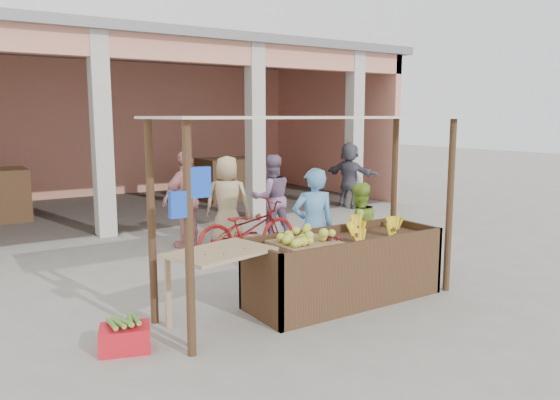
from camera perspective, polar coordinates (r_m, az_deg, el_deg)
ground at (r=7.01m, az=3.47°, el=-11.14°), size 60.00×60.00×0.00m
market_building at (r=14.77m, az=-17.64°, el=9.59°), size 14.40×6.40×4.20m
fruit_stall at (r=7.19m, az=6.74°, el=-7.34°), size 2.60×0.95×0.80m
stall_awning at (r=6.65m, az=3.22°, el=5.23°), size 4.09×1.35×2.39m
banana_heap at (r=7.39m, az=9.71°, el=-2.96°), size 1.11×0.60×0.20m
melon_tray at (r=6.73m, az=2.60°, el=-4.06°), size 0.76×0.66×0.20m
berry_heap at (r=6.86m, az=5.39°, el=-4.09°), size 0.40×0.33×0.13m
side_table at (r=6.19m, az=-6.23°, el=-6.54°), size 1.26×0.98×0.90m
papaya_pile at (r=6.13m, az=-6.27°, el=-4.45°), size 0.62×0.35×0.18m
red_crate at (r=5.98m, az=-15.89°, el=-13.74°), size 0.59×0.50×0.26m
plantain_bundle at (r=5.92m, az=-15.96°, el=-12.21°), size 0.41×0.29×0.08m
produce_sacks at (r=12.72m, az=-2.20°, el=-0.58°), size 1.06×0.79×0.64m
vendor_blue at (r=7.70m, az=3.51°, el=-2.41°), size 0.80×0.69×1.79m
vendor_green at (r=8.24m, az=8.15°, el=-2.80°), size 0.77×0.51×1.49m
motorcycle at (r=9.35m, az=-3.44°, el=-2.88°), size 0.75×1.94×1.00m
shopper_b at (r=10.05m, az=-9.68°, el=0.40°), size 1.21×0.82×1.89m
shopper_c at (r=10.02m, az=-5.53°, el=0.36°), size 1.07×0.99×1.86m
shopper_d at (r=14.36m, az=7.29°, el=2.77°), size 1.09×1.79×1.80m
shopper_f at (r=10.46m, az=-0.90°, el=0.64°), size 0.98×0.69×1.81m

